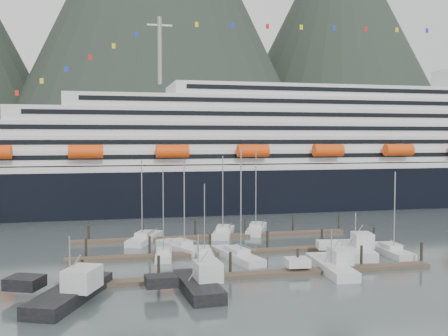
{
  "coord_description": "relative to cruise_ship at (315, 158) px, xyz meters",
  "views": [
    {
      "loc": [
        -23.28,
        -72.07,
        17.27
      ],
      "look_at": [
        -1.74,
        22.0,
        11.79
      ],
      "focal_mm": 42.0,
      "sensor_mm": 36.0,
      "label": 1
    }
  ],
  "objects": [
    {
      "name": "sailboat_g",
      "position": [
        -26.08,
        -34.95,
        -11.6
      ],
      "size": [
        6.9,
        11.42,
        15.35
      ],
      "rotation": [
        0.0,
        0.0,
        1.17
      ],
      "color": "#BBBBBB",
      "rests_on": "ground"
    },
    {
      "name": "dock_far",
      "position": [
        -34.95,
        -38.89,
        -11.73
      ],
      "size": [
        48.18,
        2.28,
        3.2
      ],
      "color": "#41342A",
      "rests_on": "ground"
    },
    {
      "name": "sailboat_h",
      "position": [
        -12.03,
        -57.58,
        -11.61
      ],
      "size": [
        2.97,
        9.76,
        12.91
      ],
      "rotation": [
        0.0,
        0.0,
        1.55
      ],
      "color": "#BBBBBB",
      "rests_on": "ground"
    },
    {
      "name": "sailboat_d",
      "position": [
        -35.02,
        -55.38,
        -11.6
      ],
      "size": [
        5.56,
        12.26,
        16.03
      ],
      "rotation": [
        0.0,
        0.0,
        1.81
      ],
      "color": "#BBBBBB",
      "rests_on": "ground"
    },
    {
      "name": "dock_mid",
      "position": [
        -34.95,
        -51.89,
        -11.73
      ],
      "size": [
        48.18,
        2.28,
        3.2
      ],
      "color": "#41342A",
      "rests_on": "ground"
    },
    {
      "name": "trawler_b",
      "position": [
        -43.32,
        -69.95,
        -11.12
      ],
      "size": [
        8.6,
        11.28,
        7.21
      ],
      "rotation": [
        0.0,
        0.0,
        1.63
      ],
      "color": "black",
      "rests_on": "ground"
    },
    {
      "name": "sailboat_a",
      "position": [
        -45.11,
        -52.04,
        -11.63
      ],
      "size": [
        3.3,
        8.16,
        13.21
      ],
      "rotation": [
        0.0,
        0.0,
        1.44
      ],
      "color": "#BBBBBB",
      "rests_on": "ground"
    },
    {
      "name": "cruise_ship",
      "position": [
        0.0,
        0.0,
        0.0
      ],
      "size": [
        210.0,
        30.4,
        50.3
      ],
      "color": "black",
      "rests_on": "ground"
    },
    {
      "name": "trawler_e",
      "position": [
        -17.33,
        -56.54,
        -11.15
      ],
      "size": [
        8.46,
        11.07,
        6.9
      ],
      "rotation": [
        0.0,
        0.0,
        1.4
      ],
      "color": "#BBBBBB",
      "rests_on": "ground"
    },
    {
      "name": "sailboat_c",
      "position": [
        -39.28,
        -52.73,
        -11.65
      ],
      "size": [
        3.22,
        8.76,
        11.12
      ],
      "rotation": [
        0.0,
        0.0,
        1.47
      ],
      "color": "#BBBBBB",
      "rests_on": "ground"
    },
    {
      "name": "sailboat_b",
      "position": [
        -42.01,
        -47.79,
        -11.61
      ],
      "size": [
        6.88,
        10.83,
        14.59
      ],
      "rotation": [
        0.0,
        0.0,
        1.99
      ],
      "color": "#BBBBBB",
      "rests_on": "ground"
    },
    {
      "name": "sailboat_f",
      "position": [
        -32.8,
        -37.01,
        -11.59
      ],
      "size": [
        6.14,
        10.61,
        14.71
      ],
      "rotation": [
        0.0,
        0.0,
        1.24
      ],
      "color": "#BBBBBB",
      "rests_on": "ground"
    },
    {
      "name": "mountains",
      "position": [
        22.46,
        533.6,
        151.36
      ],
      "size": [
        870.0,
        440.0,
        420.0
      ],
      "color": "#212D23",
      "rests_on": "ground"
    },
    {
      "name": "trawler_a",
      "position": [
        -57.17,
        -69.88,
        -11.09
      ],
      "size": [
        11.61,
        14.28,
        7.66
      ],
      "rotation": [
        0.0,
        0.0,
        1.17
      ],
      "color": "black",
      "rests_on": "ground"
    },
    {
      "name": "ground",
      "position": [
        -30.03,
        -54.94,
        -12.04
      ],
      "size": [
        1600.0,
        1600.0,
        0.0
      ],
      "primitive_type": "plane",
      "color": "#4E5C5A",
      "rests_on": "ground"
    },
    {
      "name": "sailboat_e",
      "position": [
        -46.94,
        -39.54,
        -11.6
      ],
      "size": [
        7.07,
        11.17,
        14.38
      ],
      "rotation": [
        0.0,
        0.0,
        1.15
      ],
      "color": "#BBBBBB",
      "rests_on": "ground"
    },
    {
      "name": "trawler_c",
      "position": [
        -24.9,
        -64.72,
        -11.23
      ],
      "size": [
        8.61,
        12.19,
        6.08
      ],
      "rotation": [
        0.0,
        0.0,
        1.5
      ],
      "color": "#BBBBBB",
      "rests_on": "ground"
    },
    {
      "name": "dock_near",
      "position": [
        -34.95,
        -64.89,
        -11.73
      ],
      "size": [
        48.18,
        2.28,
        3.2
      ],
      "color": "#41342A",
      "rests_on": "ground"
    }
  ]
}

